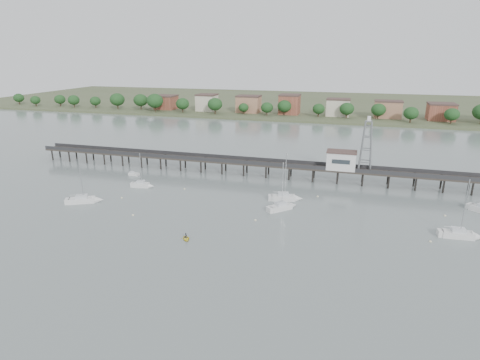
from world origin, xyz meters
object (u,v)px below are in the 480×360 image
object	(u,v)px
lattice_tower	(366,146)
sailboat_f	(288,198)
sailboat_d	(464,235)
white_tender	(134,174)
sailboat_b	(144,185)
pier	(256,163)
yellow_dinghy	(186,240)
sailboat_c	(284,207)
sailboat_a	(88,200)

from	to	relation	value
lattice_tower	sailboat_f	xyz separation A→B (m)	(-18.46, -18.90, -10.46)
sailboat_d	white_tender	bearing A→B (deg)	163.50
sailboat_b	white_tender	xyz separation A→B (m)	(-8.72, 9.55, -0.26)
pier	lattice_tower	distance (m)	32.34
lattice_tower	sailboat_d	world-z (taller)	lattice_tower
white_tender	yellow_dinghy	size ratio (longest dim) A/B	1.38
sailboat_d	white_tender	distance (m)	89.70
sailboat_f	yellow_dinghy	world-z (taller)	sailboat_f
pier	sailboat_d	world-z (taller)	sailboat_d
sailboat_b	sailboat_c	distance (m)	41.02
sailboat_c	sailboat_f	size ratio (longest dim) A/B	0.94
sailboat_b	sailboat_f	distance (m)	40.55
sailboat_a	lattice_tower	bearing A→B (deg)	-0.02
sailboat_b	sailboat_f	xyz separation A→B (m)	(40.54, 1.01, -0.02)
sailboat_c	yellow_dinghy	distance (m)	27.18
lattice_tower	sailboat_d	distance (m)	37.95
sailboat_d	white_tender	size ratio (longest dim) A/B	3.85
sailboat_c	sailboat_a	size ratio (longest dim) A/B	0.91
lattice_tower	sailboat_f	size ratio (longest dim) A/B	1.18
sailboat_b	sailboat_a	size ratio (longest dim) A/B	0.75
pier	sailboat_f	distance (m)	23.17
sailboat_a	sailboat_b	bearing A→B (deg)	34.45
sailboat_b	yellow_dinghy	bearing A→B (deg)	-55.67
sailboat_b	sailboat_c	size ratio (longest dim) A/B	0.82
pier	sailboat_a	world-z (taller)	sailboat_a
sailboat_f	white_tender	bearing A→B (deg)	156.02
lattice_tower	sailboat_b	bearing A→B (deg)	-161.36
sailboat_d	sailboat_c	distance (m)	38.36
sailboat_f	sailboat_a	bearing A→B (deg)	-176.40
white_tender	sailboat_a	bearing A→B (deg)	-83.75
sailboat_d	white_tender	xyz separation A→B (m)	(-87.35, 20.40, -0.24)
lattice_tower	yellow_dinghy	bearing A→B (deg)	-126.26
sailboat_d	sailboat_a	size ratio (longest dim) A/B	0.97
lattice_tower	sailboat_c	size ratio (longest dim) A/B	1.25
white_tender	sailboat_f	bearing A→B (deg)	-5.81
yellow_dinghy	pier	bearing A→B (deg)	52.74
sailboat_b	sailboat_f	bearing A→B (deg)	-6.31
yellow_dinghy	white_tender	bearing A→B (deg)	98.55
sailboat_f	sailboat_b	bearing A→B (deg)	167.28
sailboat_b	white_tender	world-z (taller)	sailboat_b
sailboat_b	lattice_tower	bearing A→B (deg)	10.91
pier	sailboat_a	xyz separation A→B (m)	(-35.28, -34.36, -3.15)
sailboat_d	sailboat_b	world-z (taller)	sailboat_d
pier	white_tender	distance (m)	37.82
lattice_tower	sailboat_a	size ratio (longest dim) A/B	1.14
pier	sailboat_a	bearing A→B (deg)	-135.76
sailboat_b	sailboat_f	size ratio (longest dim) A/B	0.78
sailboat_d	sailboat_b	xyz separation A→B (m)	(-78.63, 10.84, 0.02)
sailboat_c	sailboat_a	bearing A→B (deg)	145.15
lattice_tower	sailboat_b	world-z (taller)	lattice_tower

